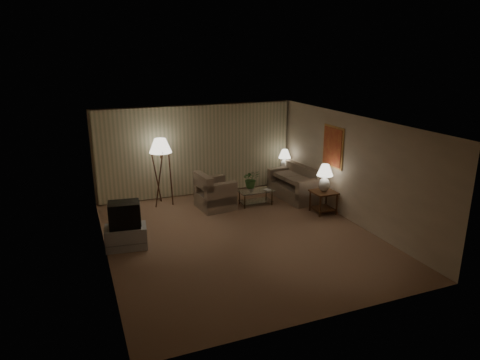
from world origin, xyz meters
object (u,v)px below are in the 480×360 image
side_table_near (323,198)px  floor_lamp (162,171)px  armchair (215,194)px  table_lamp_near (325,176)px  table_lamp_far (285,158)px  tv_cabinet (126,237)px  side_table_far (284,176)px  ottoman (220,195)px  coffee_table (256,195)px  vase (251,189)px  crt_tv (124,215)px  sofa (294,186)px

side_table_near → floor_lamp: 4.49m
armchair → floor_lamp: floor_lamp is taller
table_lamp_near → table_lamp_far: size_ratio=1.12×
tv_cabinet → armchair: bearing=39.2°
side_table_far → ottoman: (-2.30, -0.47, -0.18)m
table_lamp_far → coffee_table: bearing=-144.1°
side_table_far → vase: 1.89m
crt_tv → ottoman: 3.59m
crt_tv → vase: crt_tv is taller
table_lamp_far → floor_lamp: size_ratio=0.35×
floor_lamp → sofa: bearing=-13.2°
side_table_near → coffee_table: bearing=138.8°
tv_cabinet → vase: vase is taller
coffee_table → tv_cabinet: bearing=-158.5°
armchair → coffee_table: armchair is taller
armchair → side_table_near: bearing=-125.1°
armchair → tv_cabinet: bearing=116.0°
side_table_near → ottoman: size_ratio=0.94×
side_table_far → vase: (-1.58, -1.03, 0.09)m
armchair → floor_lamp: 1.63m
armchair → coffee_table: 1.17m
side_table_far → table_lamp_near: bearing=-90.0°
sofa → table_lamp_near: size_ratio=2.49×
side_table_far → tv_cabinet: (-5.20, -2.52, -0.15)m
sofa → vase: (-1.43, -0.10, 0.12)m
crt_tv → vase: 3.93m
vase → side_table_near: bearing=-38.4°
side_table_near → tv_cabinet: (-5.20, -0.23, -0.17)m
table_lamp_near → coffee_table: bearing=138.8°
vase → side_table_far: bearing=33.2°
coffee_table → ottoman: 1.04m
side_table_far → ottoman: 2.36m
armchair → table_lamp_near: size_ratio=1.54×
tv_cabinet → table_lamp_near: bearing=9.6°
sofa → crt_tv: bearing=-78.5°
table_lamp_near → table_lamp_far: bearing=90.0°
sofa → side_table_far: 0.95m
armchair → table_lamp_near: 3.01m
crt_tv → floor_lamp: (1.34, 2.45, 0.22)m
sofa → table_lamp_far: table_lamp_far is taller
sofa → floor_lamp: size_ratio=0.97×
sofa → side_table_far: sofa is taller
floor_lamp → crt_tv: bearing=-118.6°
coffee_table → tv_cabinet: 4.05m
table_lamp_far → tv_cabinet: table_lamp_far is taller
armchair → crt_tv: size_ratio=1.61×
floor_lamp → armchair: bearing=-31.8°
sofa → vase: 1.44m
table_lamp_near → ottoman: 3.04m
sofa → crt_tv: crt_tv is taller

